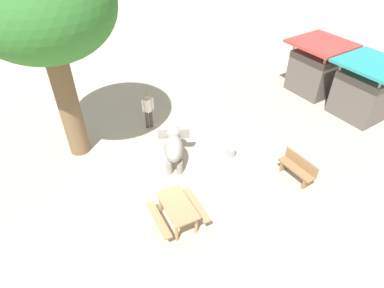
{
  "coord_description": "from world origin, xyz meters",
  "views": [
    {
      "loc": [
        7.62,
        -3.76,
        8.15
      ],
      "look_at": [
        -0.1,
        1.29,
        0.8
      ],
      "focal_mm": 30.43,
      "sensor_mm": 36.0,
      "label": 1
    }
  ],
  "objects_px": {
    "wooden_bench": "(298,168)",
    "picnic_table_near": "(178,209)",
    "market_stall_teal": "(363,92)",
    "market_stall_red": "(316,70)",
    "elephant": "(174,146)",
    "shade_tree_main": "(41,7)",
    "feed_bucket": "(231,152)",
    "person_handler": "(148,108)"
  },
  "relations": [
    {
      "from": "person_handler",
      "to": "elephant",
      "type": "bearing_deg",
      "value": 1.55
    },
    {
      "from": "market_stall_teal",
      "to": "shade_tree_main",
      "type": "bearing_deg",
      "value": -111.11
    },
    {
      "from": "person_handler",
      "to": "shade_tree_main",
      "type": "relative_size",
      "value": 0.23
    },
    {
      "from": "shade_tree_main",
      "to": "feed_bucket",
      "type": "relative_size",
      "value": 19.95
    },
    {
      "from": "shade_tree_main",
      "to": "wooden_bench",
      "type": "height_order",
      "value": "shade_tree_main"
    },
    {
      "from": "wooden_bench",
      "to": "market_stall_teal",
      "type": "distance_m",
      "value": 5.57
    },
    {
      "from": "wooden_bench",
      "to": "market_stall_teal",
      "type": "bearing_deg",
      "value": -75.36
    },
    {
      "from": "shade_tree_main",
      "to": "wooden_bench",
      "type": "relative_size",
      "value": 5.12
    },
    {
      "from": "elephant",
      "to": "picnic_table_near",
      "type": "relative_size",
      "value": 1.04
    },
    {
      "from": "picnic_table_near",
      "to": "market_stall_teal",
      "type": "distance_m",
      "value": 9.91
    },
    {
      "from": "person_handler",
      "to": "wooden_bench",
      "type": "xyz_separation_m",
      "value": [
        5.61,
        2.91,
        -0.48
      ]
    },
    {
      "from": "elephant",
      "to": "picnic_table_near",
      "type": "distance_m",
      "value": 2.74
    },
    {
      "from": "person_handler",
      "to": "feed_bucket",
      "type": "bearing_deg",
      "value": 35.39
    },
    {
      "from": "person_handler",
      "to": "picnic_table_near",
      "type": "relative_size",
      "value": 0.98
    },
    {
      "from": "picnic_table_near",
      "to": "wooden_bench",
      "type": "bearing_deg",
      "value": 88.15
    },
    {
      "from": "wooden_bench",
      "to": "market_stall_teal",
      "type": "xyz_separation_m",
      "value": [
        -1.36,
        5.36,
        0.67
      ]
    },
    {
      "from": "elephant",
      "to": "person_handler",
      "type": "distance_m",
      "value": 2.59
    },
    {
      "from": "feed_bucket",
      "to": "wooden_bench",
      "type": "bearing_deg",
      "value": 27.55
    },
    {
      "from": "picnic_table_near",
      "to": "market_stall_red",
      "type": "height_order",
      "value": "market_stall_red"
    },
    {
      "from": "wooden_bench",
      "to": "picnic_table_near",
      "type": "relative_size",
      "value": 0.85
    },
    {
      "from": "elephant",
      "to": "market_stall_teal",
      "type": "relative_size",
      "value": 0.68
    },
    {
      "from": "wooden_bench",
      "to": "market_stall_teal",
      "type": "height_order",
      "value": "market_stall_teal"
    },
    {
      "from": "market_stall_red",
      "to": "wooden_bench",
      "type": "bearing_deg",
      "value": -53.57
    },
    {
      "from": "market_stall_red",
      "to": "feed_bucket",
      "type": "height_order",
      "value": "market_stall_red"
    },
    {
      "from": "picnic_table_near",
      "to": "person_handler",
      "type": "bearing_deg",
      "value": 168.37
    },
    {
      "from": "picnic_table_near",
      "to": "shade_tree_main",
      "type": "bearing_deg",
      "value": -158.42
    },
    {
      "from": "market_stall_red",
      "to": "feed_bucket",
      "type": "bearing_deg",
      "value": -75.09
    },
    {
      "from": "wooden_bench",
      "to": "feed_bucket",
      "type": "xyz_separation_m",
      "value": [
        -2.22,
        -1.16,
        -0.31
      ]
    },
    {
      "from": "person_handler",
      "to": "shade_tree_main",
      "type": "xyz_separation_m",
      "value": [
        -0.1,
        -2.99,
        4.44
      ]
    },
    {
      "from": "shade_tree_main",
      "to": "market_stall_red",
      "type": "height_order",
      "value": "shade_tree_main"
    },
    {
      "from": "shade_tree_main",
      "to": "feed_bucket",
      "type": "xyz_separation_m",
      "value": [
        3.49,
        4.74,
        -5.23
      ]
    },
    {
      "from": "market_stall_teal",
      "to": "market_stall_red",
      "type": "bearing_deg",
      "value": 180.0
    },
    {
      "from": "person_handler",
      "to": "feed_bucket",
      "type": "height_order",
      "value": "person_handler"
    },
    {
      "from": "elephant",
      "to": "picnic_table_near",
      "type": "height_order",
      "value": "elephant"
    },
    {
      "from": "picnic_table_near",
      "to": "market_stall_teal",
      "type": "xyz_separation_m",
      "value": [
        -0.72,
        9.87,
        0.55
      ]
    },
    {
      "from": "elephant",
      "to": "feed_bucket",
      "type": "height_order",
      "value": "elephant"
    },
    {
      "from": "wooden_bench",
      "to": "market_stall_teal",
      "type": "relative_size",
      "value": 0.56
    },
    {
      "from": "person_handler",
      "to": "market_stall_teal",
      "type": "bearing_deg",
      "value": 70.87
    },
    {
      "from": "wooden_bench",
      "to": "shade_tree_main",
      "type": "bearing_deg",
      "value": 46.39
    },
    {
      "from": "elephant",
      "to": "market_stall_red",
      "type": "height_order",
      "value": "market_stall_red"
    },
    {
      "from": "market_stall_teal",
      "to": "feed_bucket",
      "type": "bearing_deg",
      "value": -97.54
    },
    {
      "from": "picnic_table_near",
      "to": "market_stall_red",
      "type": "relative_size",
      "value": 0.66
    }
  ]
}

